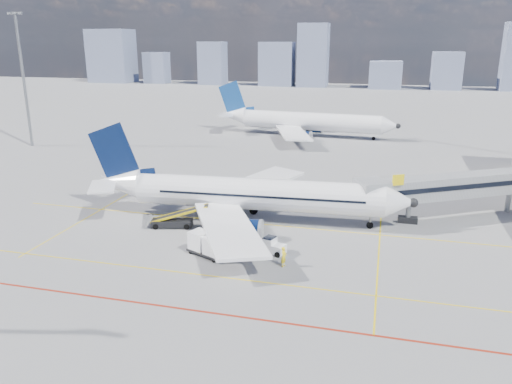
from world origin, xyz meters
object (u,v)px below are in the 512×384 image
at_px(second_aircraft, 303,121).
at_px(cargo_dolly, 207,244).
at_px(baggage_tug, 272,246).
at_px(ramp_worker, 284,257).
at_px(belt_loader, 174,221).
at_px(main_aircraft, 244,194).

height_order(second_aircraft, cargo_dolly, second_aircraft).
bearing_deg(baggage_tug, second_aircraft, 115.13).
bearing_deg(baggage_tug, ramp_worker, -38.58).
relative_size(cargo_dolly, belt_loader, 0.68).
bearing_deg(main_aircraft, cargo_dolly, -97.74).
height_order(baggage_tug, cargo_dolly, cargo_dolly).
distance_m(belt_loader, ramp_worker, 15.74).
xyz_separation_m(cargo_dolly, belt_loader, (-6.39, 6.44, -0.55)).
height_order(baggage_tug, belt_loader, belt_loader).
bearing_deg(ramp_worker, belt_loader, 77.28).
bearing_deg(second_aircraft, baggage_tug, -78.16).
bearing_deg(baggage_tug, belt_loader, 179.24).
xyz_separation_m(cargo_dolly, ramp_worker, (7.73, -0.49, -0.27)).
relative_size(baggage_tug, belt_loader, 0.40).
height_order(second_aircraft, baggage_tug, second_aircraft).
distance_m(cargo_dolly, ramp_worker, 7.75).
height_order(main_aircraft, cargo_dolly, main_aircraft).
distance_m(second_aircraft, baggage_tug, 64.83).
distance_m(baggage_tug, cargo_dolly, 6.40).
relative_size(main_aircraft, cargo_dolly, 8.51).
relative_size(second_aircraft, cargo_dolly, 9.09).
xyz_separation_m(baggage_tug, cargo_dolly, (-6.02, -2.15, 0.44)).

